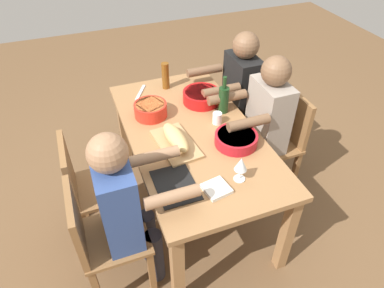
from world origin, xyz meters
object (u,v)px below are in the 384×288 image
at_px(serving_bowl_fruit, 151,109).
at_px(beer_bottle, 166,76).
at_px(wine_glass, 241,165).
at_px(chair_far_center, 89,185).
at_px(bread_loaf, 176,137).
at_px(chair_near_right, 253,108).
at_px(cutting_board, 176,144).
at_px(diner_near_right, 237,91).
at_px(diner_far_left, 126,204).
at_px(chair_far_left, 100,236).
at_px(serving_bowl_pasta, 236,138).
at_px(cup_near_center, 217,118).
at_px(diner_near_center, 263,120).
at_px(serving_bowl_greens, 202,96).
at_px(chair_near_center, 280,137).
at_px(napkin_stack, 216,189).
at_px(dining_table, 192,142).
at_px(wine_bottle, 224,99).

bearing_deg(serving_bowl_fruit, beer_bottle, -32.98).
bearing_deg(wine_glass, chair_far_center, 58.19).
relative_size(chair_far_center, bread_loaf, 2.66).
distance_m(chair_far_center, bread_loaf, 0.69).
bearing_deg(chair_near_right, wine_glass, 146.17).
bearing_deg(cutting_board, diner_near_right, -53.12).
bearing_deg(diner_far_left, cutting_board, -50.35).
distance_m(chair_far_left, serving_bowl_pasta, 1.05).
bearing_deg(cup_near_center, bread_loaf, 110.18).
bearing_deg(diner_near_center, chair_far_center, 90.00).
relative_size(cutting_board, cup_near_center, 4.72).
xyz_separation_m(chair_far_center, chair_near_right, (0.44, -1.50, 0.00)).
bearing_deg(chair_far_center, serving_bowl_greens, -70.79).
relative_size(diner_far_left, wine_glass, 7.23).
bearing_deg(serving_bowl_fruit, chair_near_right, -80.94).
height_order(chair_far_left, beer_bottle, beer_bottle).
xyz_separation_m(cutting_board, cup_near_center, (0.13, -0.35, 0.03)).
xyz_separation_m(diner_near_center, cup_near_center, (0.03, 0.37, 0.08)).
distance_m(chair_far_left, diner_far_left, 0.28).
relative_size(chair_near_center, napkin_stack, 6.07).
xyz_separation_m(cutting_board, bread_loaf, (0.00, 0.00, 0.06)).
height_order(chair_near_right, serving_bowl_greens, chair_near_right).
xyz_separation_m(dining_table, diner_near_center, (0.00, -0.57, 0.05)).
height_order(chair_far_left, napkin_stack, chair_far_left).
distance_m(bread_loaf, napkin_stack, 0.48).
xyz_separation_m(chair_far_left, wine_glass, (-0.09, -0.85, 0.37)).
distance_m(chair_near_right, beer_bottle, 0.85).
relative_size(chair_far_left, chair_near_center, 1.00).
xyz_separation_m(chair_far_center, cup_near_center, (0.03, -0.96, 0.30)).
xyz_separation_m(serving_bowl_greens, serving_bowl_pasta, (-0.56, -0.02, -0.01)).
height_order(chair_near_center, cutting_board, chair_near_center).
height_order(chair_far_center, beer_bottle, beer_bottle).
bearing_deg(cutting_board, serving_bowl_fruit, 9.35).
distance_m(chair_far_left, cutting_board, 0.74).
relative_size(diner_near_center, serving_bowl_fruit, 5.02).
xyz_separation_m(serving_bowl_pasta, cutting_board, (0.13, 0.38, -0.03)).
relative_size(diner_far_left, beer_bottle, 5.45).
relative_size(chair_near_right, cup_near_center, 10.02).
distance_m(chair_far_center, serving_bowl_greens, 1.06).
height_order(chair_near_right, beer_bottle, beer_bottle).
height_order(serving_bowl_fruit, wine_glass, wine_glass).
bearing_deg(beer_bottle, wine_bottle, -148.47).
distance_m(wine_bottle, cup_near_center, 0.17).
distance_m(diner_near_right, cup_near_center, 0.56).
distance_m(chair_near_right, wine_glass, 1.23).
xyz_separation_m(diner_far_left, cutting_board, (0.35, -0.42, 0.05)).
height_order(serving_bowl_fruit, cup_near_center, serving_bowl_fruit).
height_order(beer_bottle, wine_glass, beer_bottle).
xyz_separation_m(chair_far_left, beer_bottle, (1.08, -0.76, 0.37)).
distance_m(chair_near_center, serving_bowl_fruit, 1.06).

